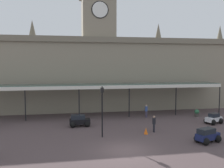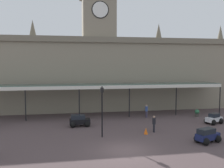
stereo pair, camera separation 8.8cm
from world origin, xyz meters
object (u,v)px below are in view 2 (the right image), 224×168
object	(u,v)px
car_black_estate	(79,121)
pedestrian_beside_cars	(154,123)
pedestrian_near_entrance	(146,110)
traffic_cone	(146,131)
car_white_sedan	(214,119)
car_navy_estate	(207,136)
planter_forecourt_centre	(197,113)
victorian_lamppost	(102,106)

from	to	relation	value
car_black_estate	pedestrian_beside_cars	world-z (taller)	pedestrian_beside_cars
pedestrian_near_entrance	traffic_cone	bearing A→B (deg)	-108.09
car_white_sedan	car_navy_estate	bearing A→B (deg)	-126.52
car_white_sedan	planter_forecourt_centre	distance (m)	3.76
car_navy_estate	pedestrian_near_entrance	size ratio (longest dim) A/B	1.45
pedestrian_near_entrance	traffic_cone	xyz separation A→B (m)	(-2.33, -7.14, -0.58)
victorian_lamppost	traffic_cone	xyz separation A→B (m)	(4.37, 0.24, -2.68)
car_black_estate	planter_forecourt_centre	distance (m)	15.56
car_black_estate	pedestrian_near_entrance	size ratio (longest dim) A/B	1.37
car_white_sedan	victorian_lamppost	world-z (taller)	victorian_lamppost
pedestrian_near_entrance	car_white_sedan	bearing A→B (deg)	-33.35
planter_forecourt_centre	pedestrian_near_entrance	bearing A→B (deg)	174.38
traffic_cone	planter_forecourt_centre	bearing A→B (deg)	35.68
car_navy_estate	pedestrian_beside_cars	bearing A→B (deg)	132.09
car_white_sedan	pedestrian_beside_cars	xyz separation A→B (m)	(-8.01, -2.15, 0.41)
car_black_estate	car_white_sedan	xyz separation A→B (m)	(15.39, -1.38, -0.06)
pedestrian_beside_cars	traffic_cone	distance (m)	1.31
victorian_lamppost	traffic_cone	distance (m)	5.13
victorian_lamppost	planter_forecourt_centre	bearing A→B (deg)	26.63
car_navy_estate	traffic_cone	world-z (taller)	car_navy_estate
car_navy_estate	car_white_sedan	xyz separation A→B (m)	(4.49, 6.06, -0.06)
pedestrian_near_entrance	victorian_lamppost	size ratio (longest dim) A/B	0.35
car_black_estate	victorian_lamppost	bearing A→B (deg)	-65.49
victorian_lamppost	planter_forecourt_centre	size ratio (longest dim) A/B	5.03
car_black_estate	car_navy_estate	xyz separation A→B (m)	(10.90, -7.44, 0.00)
car_white_sedan	pedestrian_near_entrance	world-z (taller)	pedestrian_near_entrance
car_white_sedan	pedestrian_near_entrance	xyz separation A→B (m)	(-6.71, 4.42, 0.41)
victorian_lamppost	car_navy_estate	bearing A→B (deg)	-19.14
pedestrian_near_entrance	car_black_estate	bearing A→B (deg)	-160.73
traffic_cone	victorian_lamppost	bearing A→B (deg)	-176.88
car_white_sedan	traffic_cone	size ratio (longest dim) A/B	3.43
car_navy_estate	car_white_sedan	distance (m)	7.54
victorian_lamppost	traffic_cone	bearing A→B (deg)	3.12
car_navy_estate	pedestrian_near_entrance	bearing A→B (deg)	101.97
traffic_cone	planter_forecourt_centre	xyz separation A→B (m)	(9.02, 6.48, 0.16)
car_white_sedan	victorian_lamppost	size ratio (longest dim) A/B	0.46
car_navy_estate	traffic_cone	xyz separation A→B (m)	(-4.55, 3.34, -0.24)
car_black_estate	victorian_lamppost	world-z (taller)	victorian_lamppost
car_navy_estate	planter_forecourt_centre	xyz separation A→B (m)	(4.47, 9.82, -0.07)
victorian_lamppost	planter_forecourt_centre	xyz separation A→B (m)	(13.40, 6.72, -2.52)
car_black_estate	pedestrian_beside_cars	distance (m)	8.19
car_navy_estate	pedestrian_beside_cars	xyz separation A→B (m)	(-3.53, 3.90, 0.34)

